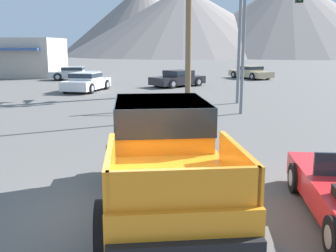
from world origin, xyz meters
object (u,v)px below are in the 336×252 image
Objects in this scene: parked_car_white at (86,82)px; parked_car_tan at (250,72)px; orange_pickup_truck at (164,148)px; parked_car_silver at (74,73)px; parked_car_dark at (178,78)px; traffic_light_main at (264,18)px.

parked_car_white is 0.95× the size of parked_car_tan.
orange_pickup_truck reaches higher than parked_car_silver.
traffic_light_main is at bearing 164.74° from parked_car_dark.
parked_car_dark reaches higher than parked_car_tan.
parked_car_tan is (15.35, 2.12, -0.01)m from parked_car_silver.
parked_car_dark is (5.87, 3.30, -0.03)m from parked_car_white.
parked_car_white is (3.12, -8.30, 0.04)m from parked_car_silver.
parked_car_white is at bearing 153.91° from traffic_light_main.
parked_car_dark is 10.11m from traffic_light_main.
traffic_light_main is at bearing 39.31° from parked_car_silver.
parked_car_dark is at bearing 82.11° from orange_pickup_truck.
parked_car_silver is 0.93× the size of parked_car_tan.
parked_car_silver is 10.28m from parked_car_dark.
orange_pickup_truck is 29.32m from parked_car_tan.
orange_pickup_truck is 21.53m from parked_car_dark.
parked_car_white is 12.00m from traffic_light_main.
traffic_light_main is (13.39, -13.33, 3.67)m from parked_car_silver.
parked_car_white is 6.74m from parked_car_dark.
traffic_light_main is at bearing -15.66° from parked_car_white.
parked_car_white is (-6.00, 18.22, -0.46)m from orange_pickup_truck.
parked_car_dark is at bearing 117.84° from traffic_light_main.
parked_car_silver is (-9.12, 26.53, -0.49)m from orange_pickup_truck.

